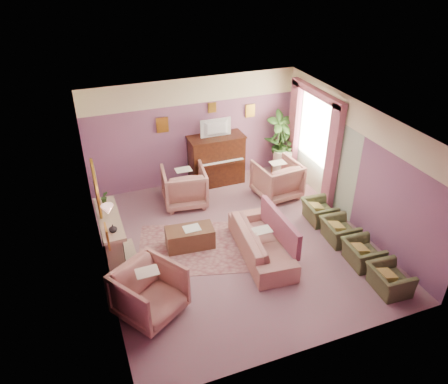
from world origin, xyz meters
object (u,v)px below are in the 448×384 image
object	(u,v)px
floral_armchair_right	(277,177)
olive_chair_a	(390,276)
olive_chair_c	(339,228)
side_table	(282,162)
coffee_table	(190,238)
olive_chair_d	(319,209)
floral_armchair_left	(184,185)
sofa	(262,237)
floral_armchair_front	(149,290)
olive_chair_b	(363,250)
piano	(216,160)
television	(217,127)

from	to	relation	value
floral_armchair_right	olive_chair_a	distance (m)	3.84
olive_chair_c	side_table	size ratio (longest dim) A/B	1.07
coffee_table	olive_chair_d	distance (m)	3.07
floral_armchair_left	olive_chair_c	world-z (taller)	floral_armchair_left
olive_chair_c	floral_armchair_left	bearing A→B (deg)	135.32
side_table	olive_chair_c	bearing A→B (deg)	-94.98
floral_armchair_right	sofa	bearing A→B (deg)	-124.06
floral_armchair_front	olive_chair_b	size ratio (longest dim) A/B	1.40
piano	olive_chair_b	size ratio (longest dim) A/B	1.87
floral_armchair_left	olive_chair_b	size ratio (longest dim) A/B	1.40
coffee_table	piano	bearing A→B (deg)	58.52
piano	olive_chair_d	size ratio (longest dim) A/B	1.87
coffee_table	olive_chair_b	distance (m)	3.54
coffee_table	olive_chair_c	distance (m)	3.21
olive_chair_c	olive_chair_d	xyz separation A→B (m)	(0.00, 0.82, 0.00)
olive_chair_b	floral_armchair_left	bearing A→B (deg)	127.68
piano	television	world-z (taller)	television
olive_chair_a	olive_chair_b	distance (m)	0.82
television	coffee_table	bearing A→B (deg)	-122.01
olive_chair_b	olive_chair_a	bearing A→B (deg)	-90.00
television	floral_armchair_left	xyz separation A→B (m)	(-1.10, -0.67, -1.07)
sofa	olive_chair_b	xyz separation A→B (m)	(1.77, -0.99, -0.11)
television	floral_armchair_left	world-z (taller)	television
side_table	olive_chair_b	bearing A→B (deg)	-93.97
floral_armchair_front	olive_chair_b	xyz separation A→B (m)	(4.26, -0.19, -0.20)
sofa	floral_armchair_front	bearing A→B (deg)	-162.25
floral_armchair_right	olive_chair_a	xyz separation A→B (m)	(0.41, -3.81, -0.20)
olive_chair_a	olive_chair_d	bearing A→B (deg)	90.00
floral_armchair_front	olive_chair_a	xyz separation A→B (m)	(4.26, -1.01, -0.20)
television	olive_chair_a	bearing A→B (deg)	-72.28
olive_chair_a	olive_chair_d	xyz separation A→B (m)	(0.00, 2.46, 0.00)
piano	olive_chair_b	distance (m)	4.49
sofa	olive_chair_b	size ratio (longest dim) A/B	2.83
coffee_table	sofa	world-z (taller)	sofa
olive_chair_b	olive_chair_c	world-z (taller)	same
piano	olive_chair_b	bearing A→B (deg)	-69.28
olive_chair_a	olive_chair_c	size ratio (longest dim) A/B	1.00
sofa	floral_armchair_right	xyz separation A→B (m)	(1.35, 2.00, 0.10)
olive_chair_a	floral_armchair_front	bearing A→B (deg)	166.71
floral_armchair_front	olive_chair_c	world-z (taller)	floral_armchair_front
floral_armchair_left	olive_chair_d	xyz separation A→B (m)	(2.68, -1.83, -0.20)
sofa	olive_chair_b	bearing A→B (deg)	-29.16
olive_chair_a	olive_chair_d	world-z (taller)	same
floral_armchair_front	olive_chair_d	xyz separation A→B (m)	(4.26, 1.45, -0.20)
floral_armchair_right	floral_armchair_front	world-z (taller)	same
olive_chair_a	olive_chair_c	xyz separation A→B (m)	(0.00, 1.64, 0.00)
floral_armchair_front	olive_chair_c	bearing A→B (deg)	8.44
sofa	olive_chair_d	bearing A→B (deg)	20.29
coffee_table	floral_armchair_left	distance (m)	1.78
coffee_table	side_table	distance (m)	4.04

